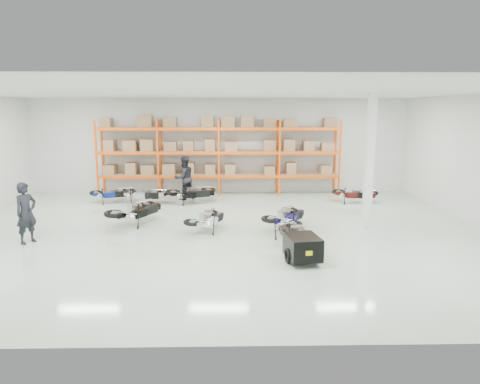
{
  "coord_description": "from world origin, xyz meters",
  "views": [
    {
      "loc": [
        0.59,
        -13.62,
        3.93
      ],
      "look_at": [
        0.88,
        1.2,
        1.1
      ],
      "focal_mm": 32.0,
      "sensor_mm": 36.0,
      "label": 1
    }
  ],
  "objects_px": {
    "moto_touring_right": "(294,228)",
    "moto_back_d": "(355,191)",
    "moto_back_a": "(113,191)",
    "person_back": "(184,178)",
    "moto_black_far_left": "(136,207)",
    "person_left": "(26,213)",
    "trailer": "(303,247)",
    "moto_back_b": "(145,192)",
    "moto_silver_left": "(207,216)",
    "moto_blue_centre": "(286,213)",
    "moto_back_c": "(192,190)"
  },
  "relations": [
    {
      "from": "moto_back_b",
      "to": "moto_back_c",
      "type": "height_order",
      "value": "moto_back_c"
    },
    {
      "from": "moto_back_a",
      "to": "moto_back_c",
      "type": "xyz_separation_m",
      "value": [
        3.46,
        -0.25,
        0.07
      ]
    },
    {
      "from": "moto_back_c",
      "to": "person_left",
      "type": "xyz_separation_m",
      "value": [
        -4.44,
        -5.57,
        0.34
      ]
    },
    {
      "from": "moto_back_c",
      "to": "moto_back_d",
      "type": "relative_size",
      "value": 1.13
    },
    {
      "from": "moto_blue_centre",
      "to": "person_left",
      "type": "height_order",
      "value": "person_left"
    },
    {
      "from": "moto_touring_right",
      "to": "trailer",
      "type": "height_order",
      "value": "moto_touring_right"
    },
    {
      "from": "moto_back_b",
      "to": "moto_back_d",
      "type": "xyz_separation_m",
      "value": [
        9.03,
        0.02,
        -0.02
      ]
    },
    {
      "from": "trailer",
      "to": "moto_back_d",
      "type": "xyz_separation_m",
      "value": [
        3.49,
        7.33,
        0.1
      ]
    },
    {
      "from": "person_left",
      "to": "person_back",
      "type": "distance_m",
      "value": 7.51
    },
    {
      "from": "moto_black_far_left",
      "to": "person_left",
      "type": "bearing_deg",
      "value": 66.58
    },
    {
      "from": "moto_blue_centre",
      "to": "moto_touring_right",
      "type": "bearing_deg",
      "value": 123.79
    },
    {
      "from": "moto_touring_right",
      "to": "moto_silver_left",
      "type": "bearing_deg",
      "value": 141.46
    },
    {
      "from": "moto_back_a",
      "to": "moto_back_d",
      "type": "relative_size",
      "value": 0.99
    },
    {
      "from": "moto_blue_centre",
      "to": "person_back",
      "type": "relative_size",
      "value": 0.91
    },
    {
      "from": "moto_back_c",
      "to": "moto_silver_left",
      "type": "bearing_deg",
      "value": 172.63
    },
    {
      "from": "trailer",
      "to": "moto_silver_left",
      "type": "bearing_deg",
      "value": 121.33
    },
    {
      "from": "moto_blue_centre",
      "to": "moto_back_b",
      "type": "distance_m",
      "value": 6.82
    },
    {
      "from": "trailer",
      "to": "moto_blue_centre",
      "type": "bearing_deg",
      "value": 81.12
    },
    {
      "from": "moto_black_far_left",
      "to": "trailer",
      "type": "relative_size",
      "value": 1.16
    },
    {
      "from": "moto_back_b",
      "to": "person_back",
      "type": "xyz_separation_m",
      "value": [
        1.57,
        0.9,
        0.44
      ]
    },
    {
      "from": "moto_back_b",
      "to": "person_left",
      "type": "distance_m",
      "value": 5.98
    },
    {
      "from": "moto_black_far_left",
      "to": "person_left",
      "type": "xyz_separation_m",
      "value": [
        -2.8,
        -2.16,
        0.31
      ]
    },
    {
      "from": "person_back",
      "to": "moto_back_d",
      "type": "bearing_deg",
      "value": 137.69
    },
    {
      "from": "moto_black_far_left",
      "to": "moto_touring_right",
      "type": "xyz_separation_m",
      "value": [
        5.19,
        -2.43,
        -0.11
      ]
    },
    {
      "from": "moto_back_c",
      "to": "person_back",
      "type": "bearing_deg",
      "value": 9.38
    },
    {
      "from": "moto_touring_right",
      "to": "person_left",
      "type": "relative_size",
      "value": 0.89
    },
    {
      "from": "moto_black_far_left",
      "to": "moto_back_b",
      "type": "height_order",
      "value": "moto_black_far_left"
    },
    {
      "from": "trailer",
      "to": "moto_back_b",
      "type": "bearing_deg",
      "value": 118.11
    },
    {
      "from": "moto_silver_left",
      "to": "moto_back_d",
      "type": "xyz_separation_m",
      "value": [
        6.15,
        4.21,
        0.01
      ]
    },
    {
      "from": "trailer",
      "to": "moto_back_b",
      "type": "distance_m",
      "value": 9.17
    },
    {
      "from": "trailer",
      "to": "person_back",
      "type": "bearing_deg",
      "value": 106.75
    },
    {
      "from": "moto_back_a",
      "to": "person_back",
      "type": "relative_size",
      "value": 0.85
    },
    {
      "from": "moto_silver_left",
      "to": "moto_back_d",
      "type": "relative_size",
      "value": 0.98
    },
    {
      "from": "moto_back_c",
      "to": "moto_touring_right",
      "type": "bearing_deg",
      "value": -167.76
    },
    {
      "from": "trailer",
      "to": "moto_back_c",
      "type": "distance_m",
      "value": 8.24
    },
    {
      "from": "moto_black_far_left",
      "to": "moto_back_d",
      "type": "relative_size",
      "value": 1.2
    },
    {
      "from": "moto_touring_right",
      "to": "moto_back_d",
      "type": "xyz_separation_m",
      "value": [
        3.49,
        5.73,
        0.01
      ]
    },
    {
      "from": "person_left",
      "to": "trailer",
      "type": "bearing_deg",
      "value": -73.72
    },
    {
      "from": "person_left",
      "to": "moto_blue_centre",
      "type": "bearing_deg",
      "value": -50.27
    },
    {
      "from": "moto_silver_left",
      "to": "moto_back_b",
      "type": "height_order",
      "value": "moto_back_b"
    },
    {
      "from": "moto_touring_right",
      "to": "moto_back_a",
      "type": "xyz_separation_m",
      "value": [
        -7.01,
        6.08,
        0.01
      ]
    },
    {
      "from": "moto_back_b",
      "to": "moto_back_c",
      "type": "bearing_deg",
      "value": -83.55
    },
    {
      "from": "moto_back_a",
      "to": "person_left",
      "type": "height_order",
      "value": "person_left"
    },
    {
      "from": "moto_blue_centre",
      "to": "moto_back_d",
      "type": "height_order",
      "value": "moto_blue_centre"
    },
    {
      "from": "moto_blue_centre",
      "to": "moto_back_d",
      "type": "xyz_separation_m",
      "value": [
        3.5,
        4.02,
        -0.03
      ]
    },
    {
      "from": "trailer",
      "to": "moto_back_a",
      "type": "height_order",
      "value": "moto_back_a"
    },
    {
      "from": "moto_back_c",
      "to": "person_back",
      "type": "relative_size",
      "value": 0.97
    },
    {
      "from": "trailer",
      "to": "moto_touring_right",
      "type": "bearing_deg",
      "value": 80.97
    },
    {
      "from": "moto_back_c",
      "to": "trailer",
      "type": "bearing_deg",
      "value": -173.55
    },
    {
      "from": "moto_blue_centre",
      "to": "moto_back_c",
      "type": "distance_m",
      "value": 5.43
    }
  ]
}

